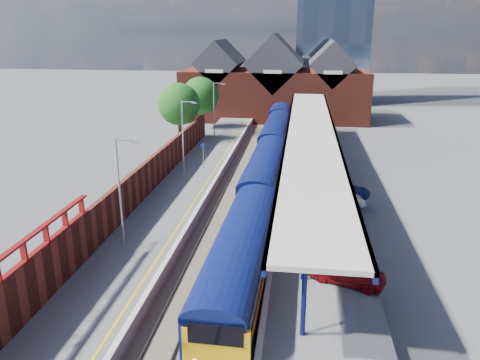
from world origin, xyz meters
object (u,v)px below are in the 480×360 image
object	(u,v)px
platform_sign	(203,151)
parked_car_dark	(323,172)
lamp_post_b	(121,186)
parked_car_blue	(346,190)
lamp_post_c	(184,133)
lamp_post_d	(215,106)
parked_car_red	(346,270)
train	(271,149)
parked_car_silver	(339,200)

from	to	relation	value
platform_sign	parked_car_dark	distance (m)	12.00
lamp_post_b	parked_car_blue	world-z (taller)	lamp_post_b
lamp_post_c	parked_car_dark	bearing A→B (deg)	-0.51
lamp_post_d	platform_sign	xyz separation A→B (m)	(1.36, -14.00, -2.30)
parked_car_blue	parked_car_red	bearing A→B (deg)	-161.70
train	lamp_post_b	distance (m)	23.71
parked_car_red	parked_car_dark	bearing A→B (deg)	22.30
lamp_post_b	parked_car_red	world-z (taller)	lamp_post_b
train	parked_car_silver	bearing A→B (deg)	-65.27
parked_car_red	lamp_post_b	bearing A→B (deg)	98.29
lamp_post_d	parked_car_silver	distance (m)	27.56
parked_car_blue	parked_car_silver	bearing A→B (deg)	-172.16
parked_car_dark	lamp_post_b	bearing A→B (deg)	132.73
lamp_post_b	parked_car_silver	xyz separation A→B (m)	(14.12, 8.57, -3.36)
train	lamp_post_b	xyz separation A→B (m)	(-7.86, -22.18, 2.87)
parked_car_blue	lamp_post_c	bearing A→B (deg)	95.43
lamp_post_d	lamp_post_b	bearing A→B (deg)	-90.00
train	platform_sign	xyz separation A→B (m)	(-6.49, -4.18, 0.57)
parked_car_silver	parked_car_dark	xyz separation A→B (m)	(-1.00, 7.31, -0.01)
lamp_post_b	parked_car_dark	xyz separation A→B (m)	(13.12, 15.88, -3.37)
lamp_post_b	parked_car_red	xyz separation A→B (m)	(13.71, -2.97, -3.26)
train	parked_car_dark	distance (m)	8.23
train	lamp_post_d	world-z (taller)	lamp_post_d
lamp_post_d	train	bearing A→B (deg)	-51.33
lamp_post_c	parked_car_blue	bearing A→B (deg)	-17.49
platform_sign	parked_car_silver	xyz separation A→B (m)	(12.76, -9.43, -1.06)
lamp_post_c	parked_car_red	world-z (taller)	lamp_post_c
lamp_post_d	platform_sign	distance (m)	14.25
parked_car_silver	parked_car_red	bearing A→B (deg)	163.51
train	lamp_post_d	distance (m)	12.90
parked_car_red	parked_car_blue	xyz separation A→B (m)	(1.15, 14.29, -0.17)
parked_car_red	train	bearing A→B (deg)	33.63
lamp_post_c	parked_car_red	distance (m)	23.63
parked_car_dark	lamp_post_c	bearing A→B (deg)	81.79
lamp_post_d	platform_sign	size ratio (longest dim) A/B	2.80
lamp_post_b	lamp_post_d	bearing A→B (deg)	90.00
parked_car_red	parked_car_dark	distance (m)	18.87
lamp_post_d	parked_car_dark	size ratio (longest dim) A/B	1.63
lamp_post_c	parked_car_silver	world-z (taller)	lamp_post_c
lamp_post_b	lamp_post_d	distance (m)	32.00
lamp_post_d	parked_car_silver	world-z (taller)	lamp_post_d
lamp_post_c	train	bearing A→B (deg)	38.21
train	parked_car_silver	distance (m)	14.99
lamp_post_b	parked_car_silver	size ratio (longest dim) A/B	1.82
train	parked_car_red	size ratio (longest dim) A/B	15.44
parked_car_dark	lamp_post_d	bearing A→B (deg)	31.46
lamp_post_c	parked_car_dark	distance (m)	13.55
train	platform_sign	world-z (taller)	platform_sign
train	lamp_post_b	size ratio (longest dim) A/B	9.42
lamp_post_b	parked_car_dark	size ratio (longest dim) A/B	1.63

